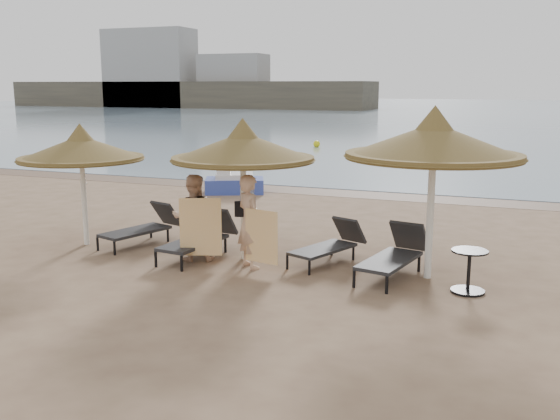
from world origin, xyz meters
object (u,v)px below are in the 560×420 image
at_px(palapa_center, 243,147).
at_px(lounger_far_left, 145,226).
at_px(palapa_right, 434,142).
at_px(pedal_boat, 234,183).
at_px(side_table, 469,273).
at_px(person_left, 193,211).
at_px(lounger_near_left, 201,236).
at_px(lounger_far_right, 395,253).
at_px(palapa_left, 81,149).
at_px(person_right, 250,214).
at_px(lounger_near_right, 331,244).

height_order(palapa_center, lounger_far_left, palapa_center).
distance_m(palapa_right, lounger_far_left, 6.64).
height_order(lounger_far_left, pedal_boat, pedal_boat).
xyz_separation_m(palapa_right, pedal_boat, (-7.32, 7.11, -2.18)).
bearing_deg(palapa_center, palapa_right, 0.83).
height_order(palapa_right, lounger_far_left, palapa_right).
relative_size(side_table, person_left, 0.37).
height_order(lounger_near_left, lounger_far_right, lounger_near_left).
height_order(palapa_left, person_left, palapa_left).
bearing_deg(palapa_center, lounger_far_right, 0.33).
distance_m(palapa_left, side_table, 8.42).
height_order(lounger_far_left, lounger_far_right, lounger_far_right).
height_order(palapa_right, person_right, palapa_right).
bearing_deg(person_left, palapa_center, -176.73).
relative_size(lounger_far_left, side_table, 2.74).
distance_m(lounger_far_left, lounger_near_right, 4.31).
bearing_deg(lounger_near_left, lounger_near_right, 18.04).
bearing_deg(lounger_near_right, pedal_boat, 149.87).
distance_m(lounger_near_left, lounger_far_right, 4.02).
height_order(lounger_far_left, side_table, lounger_far_left).
relative_size(palapa_center, lounger_far_right, 1.35).
distance_m(lounger_near_right, person_left, 2.84).
bearing_deg(person_right, pedal_boat, -26.03).
bearing_deg(lounger_near_right, lounger_near_left, -146.91).
height_order(lounger_near_right, side_table, lounger_near_right).
relative_size(lounger_far_right, person_left, 1.05).
xyz_separation_m(lounger_far_left, lounger_near_left, (1.67, -0.45, 0.02)).
distance_m(lounger_far_left, person_left, 1.98).
bearing_deg(palapa_center, person_left, -153.30).
relative_size(palapa_left, person_left, 1.33).
bearing_deg(person_left, side_table, 155.69).
bearing_deg(side_table, lounger_near_right, 160.47).
distance_m(palapa_center, person_right, 1.38).
relative_size(lounger_near_left, lounger_near_right, 1.09).
bearing_deg(palapa_right, side_table, -37.62).
distance_m(lounger_near_left, side_table, 5.40).
bearing_deg(palapa_right, lounger_near_right, 169.06).
height_order(palapa_right, lounger_near_right, palapa_right).
xyz_separation_m(palapa_right, side_table, (0.77, -0.59, -2.16)).
distance_m(palapa_center, lounger_near_left, 2.09).
bearing_deg(palapa_center, lounger_far_left, 172.44).
distance_m(palapa_left, lounger_far_left, 2.17).
relative_size(lounger_far_left, person_right, 0.97).
distance_m(lounger_near_right, pedal_boat, 8.59).
xyz_separation_m(palapa_right, lounger_near_left, (-4.62, -0.16, -2.10)).
xyz_separation_m(lounger_near_right, person_right, (-1.35, -0.96, 0.69)).
distance_m(palapa_left, lounger_near_right, 5.79).
bearing_deg(palapa_left, lounger_near_right, 6.71).
distance_m(palapa_right, lounger_far_right, 2.18).
relative_size(side_table, pedal_boat, 0.34).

